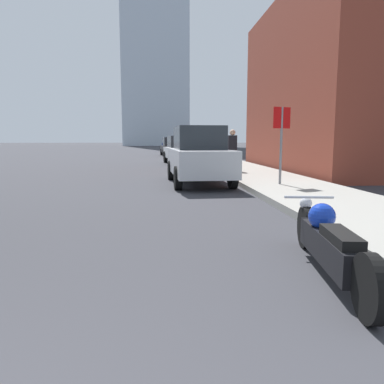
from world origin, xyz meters
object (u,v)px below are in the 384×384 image
(parked_car_silver, at_px, (199,156))
(parked_car_white, at_px, (181,150))
(parked_car_black, at_px, (172,147))
(motorcycle, at_px, (328,242))
(stop_sign, at_px, (281,132))
(pedestrian, at_px, (232,150))
(parked_car_blue, at_px, (170,145))

(parked_car_silver, height_order, parked_car_white, parked_car_silver)
(parked_car_black, bearing_deg, motorcycle, -93.34)
(motorcycle, height_order, stop_sign, stop_sign)
(parked_car_silver, relative_size, pedestrian, 2.74)
(parked_car_silver, relative_size, parked_car_blue, 1.08)
(pedestrian, bearing_deg, parked_car_silver, -118.01)
(parked_car_silver, bearing_deg, stop_sign, -36.98)
(parked_car_black, xyz_separation_m, parked_car_blue, (0.05, 12.71, 0.04))
(parked_car_black, distance_m, stop_sign, 23.85)
(parked_car_black, bearing_deg, parked_car_white, -93.94)
(motorcycle, bearing_deg, stop_sign, 84.37)
(parked_car_black, xyz_separation_m, pedestrian, (1.89, -18.91, 0.21))
(motorcycle, bearing_deg, parked_car_silver, 101.87)
(parked_car_silver, distance_m, parked_car_black, 22.18)
(parked_car_silver, height_order, pedestrian, parked_car_silver)
(parked_car_black, relative_size, pedestrian, 2.42)
(parked_car_silver, xyz_separation_m, pedestrian, (1.74, 3.27, 0.11))
(parked_car_white, bearing_deg, pedestrian, -81.67)
(parked_car_silver, height_order, parked_car_black, parked_car_silver)
(parked_car_silver, distance_m, parked_car_white, 10.46)
(stop_sign, distance_m, pedestrian, 4.87)
(parked_car_black, bearing_deg, parked_car_blue, 85.16)
(parked_car_white, xyz_separation_m, pedestrian, (1.75, -7.19, 0.19))
(parked_car_silver, bearing_deg, parked_car_blue, 87.67)
(stop_sign, bearing_deg, pedestrian, 95.88)
(parked_car_white, height_order, parked_car_black, same)
(pedestrian, bearing_deg, parked_car_white, 103.71)
(parked_car_blue, height_order, pedestrian, pedestrian)
(motorcycle, xyz_separation_m, pedestrian, (1.21, 11.69, 0.67))
(parked_car_blue, distance_m, pedestrian, 31.68)
(parked_car_blue, bearing_deg, motorcycle, -87.78)
(motorcycle, relative_size, parked_car_black, 0.63)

